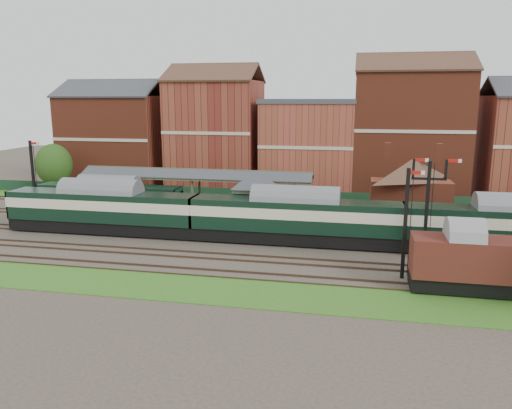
% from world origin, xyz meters
% --- Properties ---
extents(ground, '(160.00, 160.00, 0.00)m').
position_xyz_m(ground, '(0.00, 0.00, 0.00)').
color(ground, '#473D33').
rests_on(ground, ground).
extents(grass_back, '(90.00, 4.50, 0.06)m').
position_xyz_m(grass_back, '(0.00, 16.00, 0.03)').
color(grass_back, '#2D6619').
rests_on(grass_back, ground).
extents(grass_front, '(90.00, 5.00, 0.06)m').
position_xyz_m(grass_front, '(0.00, -12.00, 0.03)').
color(grass_front, '#2D6619').
rests_on(grass_front, ground).
extents(fence, '(90.00, 0.12, 1.50)m').
position_xyz_m(fence, '(0.00, 18.00, 0.75)').
color(fence, '#193823').
rests_on(fence, ground).
extents(platform, '(55.00, 3.40, 1.00)m').
position_xyz_m(platform, '(-5.00, 9.75, 0.50)').
color(platform, '#2D2D2D').
rests_on(platform, ground).
extents(signal_box, '(5.40, 5.40, 6.00)m').
position_xyz_m(signal_box, '(-3.00, 3.25, 3.19)').
color(signal_box, '#617755').
rests_on(signal_box, ground).
extents(brick_hut, '(3.20, 2.64, 2.94)m').
position_xyz_m(brick_hut, '(5.00, 3.25, 1.20)').
color(brick_hut, maroon).
rests_on(brick_hut, ground).
extents(station_building, '(8.10, 8.10, 5.90)m').
position_xyz_m(station_building, '(12.00, 9.75, 3.96)').
color(station_building, brown).
rests_on(station_building, platform).
extents(canopy, '(26.00, 3.89, 4.08)m').
position_xyz_m(canopy, '(-11.00, 9.75, 4.58)').
color(canopy, '#4A5435').
rests_on(canopy, platform).
extents(semaphore_bracket, '(3.60, 0.25, 8.18)m').
position_xyz_m(semaphore_bracket, '(12.04, -2.50, 4.63)').
color(semaphore_bracket, black).
rests_on(semaphore_bracket, ground).
extents(semaphore_platform_end, '(1.23, 0.25, 8.00)m').
position_xyz_m(semaphore_platform_end, '(-29.98, 8.00, 4.16)').
color(semaphore_platform_end, black).
rests_on(semaphore_platform_end, ground).
extents(semaphore_siding, '(1.23, 0.25, 8.00)m').
position_xyz_m(semaphore_siding, '(10.02, -7.00, 4.16)').
color(semaphore_siding, black).
rests_on(semaphore_siding, ground).
extents(town_backdrop, '(69.00, 10.00, 16.00)m').
position_xyz_m(town_backdrop, '(-0.18, 25.00, 7.00)').
color(town_backdrop, brown).
rests_on(town_backdrop, ground).
extents(dmu_train, '(55.60, 2.92, 4.27)m').
position_xyz_m(dmu_train, '(1.35, 0.00, 2.49)').
color(dmu_train, black).
rests_on(dmu_train, ground).
extents(platform_railcar, '(16.08, 2.54, 3.70)m').
position_xyz_m(platform_railcar, '(-19.81, 6.50, 2.18)').
color(platform_railcar, black).
rests_on(platform_railcar, ground).
extents(goods_van_a, '(6.52, 2.82, 3.95)m').
position_xyz_m(goods_van_a, '(13.56, -9.00, 2.24)').
color(goods_van_a, black).
rests_on(goods_van_a, ground).
extents(tree_back, '(4.71, 4.71, 6.88)m').
position_xyz_m(tree_back, '(-32.50, 15.93, 4.16)').
color(tree_back, '#382619').
rests_on(tree_back, ground).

